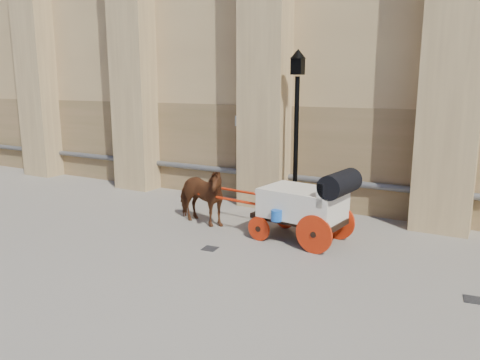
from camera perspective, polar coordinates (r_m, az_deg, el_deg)
The scene contains 6 objects.
ground at distance 10.87m, azimuth -0.93°, elevation -7.98°, with size 90.00×90.00×0.00m, color #6D665B.
horse at distance 12.30m, azimuth -4.95°, elevation -1.91°, with size 0.83×1.83×1.55m, color #622B16.
carriage at distance 10.95m, azimuth 8.24°, elevation -2.73°, with size 4.14×1.57×1.77m.
street_lamp at distance 12.97m, azimuth 6.87°, elevation 6.22°, with size 0.43×0.43×4.56m.
drain_grate_near at distance 10.68m, azimuth -3.68°, elevation -8.33°, with size 0.32×0.32×0.01m, color black.
drain_grate_far at distance 9.24m, azimuth 26.59°, elevation -12.92°, with size 0.32×0.32×0.01m, color black.
Camera 1 is at (5.18, -8.82, 3.67)m, focal length 35.00 mm.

